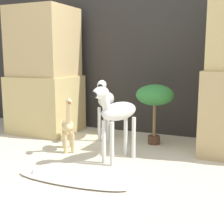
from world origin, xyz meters
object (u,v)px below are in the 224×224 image
object	(u,v)px
giraffe_figurine	(68,126)
zebra_left	(106,100)
potted_palm_front	(155,97)
zebra_right	(117,113)
surfboard	(69,180)

from	to	relation	value
giraffe_figurine	zebra_left	bearing A→B (deg)	75.37
giraffe_figurine	potted_palm_front	bearing A→B (deg)	40.22
zebra_right	giraffe_figurine	world-z (taller)	zebra_right
giraffe_figurine	surfboard	distance (m)	0.82
zebra_left	giraffe_figurine	world-z (taller)	zebra_left
zebra_right	potted_palm_front	bearing A→B (deg)	78.13
zebra_left	potted_palm_front	size ratio (longest dim) A/B	1.07
zebra_right	surfboard	bearing A→B (deg)	-103.68
zebra_left	giraffe_figurine	size ratio (longest dim) A/B	1.24
zebra_right	zebra_left	bearing A→B (deg)	122.26
surfboard	zebra_left	bearing A→B (deg)	102.53
zebra_right	potted_palm_front	xyz separation A→B (m)	(0.14, 0.69, 0.06)
giraffe_figurine	surfboard	size ratio (longest dim) A/B	0.60
zebra_left	potted_palm_front	xyz separation A→B (m)	(0.56, 0.03, 0.06)
zebra_left	surfboard	distance (m)	1.33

